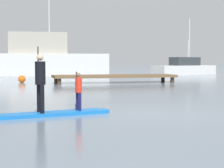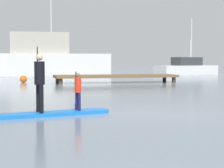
% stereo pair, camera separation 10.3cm
% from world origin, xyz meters
% --- Properties ---
extents(ground_plane, '(240.00, 240.00, 0.00)m').
position_xyz_m(ground_plane, '(0.00, 0.00, 0.00)').
color(ground_plane, gray).
extents(paddleboard_near, '(3.47, 1.24, 0.10)m').
position_xyz_m(paddleboard_near, '(-2.81, 0.42, 0.05)').
color(paddleboard_near, blue).
rests_on(paddleboard_near, ground).
extents(paddler_adult, '(0.34, 0.51, 1.86)m').
position_xyz_m(paddler_adult, '(-3.12, 0.36, 1.05)').
color(paddler_adult, black).
rests_on(paddler_adult, paddleboard_near).
extents(paddler_child_solo, '(0.23, 0.39, 1.14)m').
position_xyz_m(paddler_child_solo, '(-2.00, 0.59, 0.72)').
color(paddler_child_solo, '#19194C').
rests_on(paddler_child_solo, paddleboard_near).
extents(fishing_boat_white_large, '(15.64, 4.87, 11.94)m').
position_xyz_m(fishing_boat_white_large, '(-1.17, 31.92, 1.65)').
color(fishing_boat_white_large, silver).
rests_on(fishing_boat_white_large, ground).
extents(fishing_boat_green_midground, '(8.25, 4.58, 6.47)m').
position_xyz_m(fishing_boat_green_midground, '(15.62, 30.45, 0.75)').
color(fishing_boat_green_midground, silver).
rests_on(fishing_boat_green_midground, ground).
extents(motor_boat_small_navy, '(5.17, 1.76, 4.48)m').
position_xyz_m(motor_boat_small_navy, '(19.43, 39.03, 0.70)').
color(motor_boat_small_navy, '#2D5638').
rests_on(motor_boat_small_navy, ground).
extents(floating_dock, '(8.76, 2.37, 0.57)m').
position_xyz_m(floating_dock, '(3.31, 16.06, 0.47)').
color(floating_dock, brown).
rests_on(floating_dock, ground).
extents(mooring_buoy_near, '(0.53, 0.53, 0.53)m').
position_xyz_m(mooring_buoy_near, '(-3.11, 17.76, 0.26)').
color(mooring_buoy_near, orange).
rests_on(mooring_buoy_near, ground).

